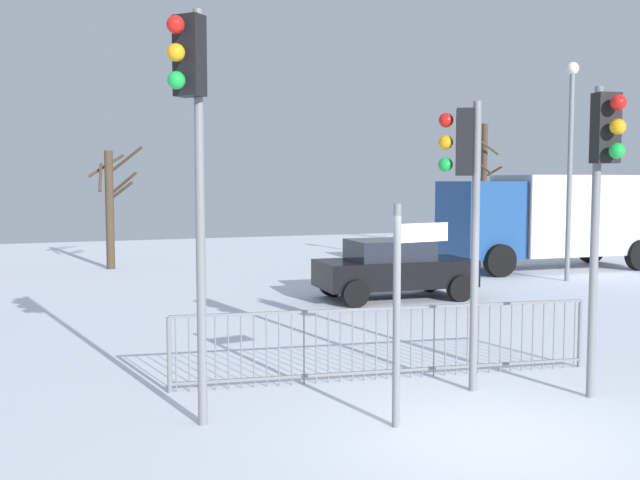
{
  "coord_description": "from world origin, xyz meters",
  "views": [
    {
      "loc": [
        -4.74,
        -6.79,
        2.89
      ],
      "look_at": [
        -0.63,
        3.88,
        1.98
      ],
      "focal_mm": 41.01,
      "sensor_mm": 36.0,
      "label": 1
    }
  ],
  "objects_px": {
    "car_black_mid": "(393,268)",
    "bare_tree_left": "(111,204)",
    "traffic_light_foreground_right": "(465,180)",
    "traffic_light_mid_left": "(192,124)",
    "traffic_light_foreground_left": "(604,171)",
    "delivery_truck": "(550,217)",
    "direction_sign_post": "(402,301)",
    "bare_tree_right": "(484,185)",
    "street_lamp": "(570,147)"
  },
  "relations": [
    {
      "from": "traffic_light_foreground_left",
      "to": "car_black_mid",
      "type": "distance_m",
      "value": 8.88
    },
    {
      "from": "car_black_mid",
      "to": "delivery_truck",
      "type": "xyz_separation_m",
      "value": [
        7.59,
        3.65,
        0.97
      ]
    },
    {
      "from": "traffic_light_foreground_left",
      "to": "traffic_light_mid_left",
      "type": "xyz_separation_m",
      "value": [
        -5.18,
        0.82,
        0.52
      ]
    },
    {
      "from": "traffic_light_foreground_left",
      "to": "car_black_mid",
      "type": "xyz_separation_m",
      "value": [
        1.28,
        8.49,
        -2.26
      ]
    },
    {
      "from": "bare_tree_left",
      "to": "bare_tree_right",
      "type": "xyz_separation_m",
      "value": [
        15.75,
        1.9,
        0.6
      ]
    },
    {
      "from": "delivery_truck",
      "to": "bare_tree_left",
      "type": "bearing_deg",
      "value": -19.02
    },
    {
      "from": "traffic_light_foreground_left",
      "to": "traffic_light_foreground_right",
      "type": "bearing_deg",
      "value": -28.51
    },
    {
      "from": "delivery_truck",
      "to": "direction_sign_post",
      "type": "bearing_deg",
      "value": 48.55
    },
    {
      "from": "traffic_light_foreground_left",
      "to": "street_lamp",
      "type": "height_order",
      "value": "street_lamp"
    },
    {
      "from": "traffic_light_foreground_right",
      "to": "traffic_light_mid_left",
      "type": "distance_m",
      "value": 3.82
    },
    {
      "from": "traffic_light_foreground_right",
      "to": "traffic_light_foreground_left",
      "type": "relative_size",
      "value": 0.96
    },
    {
      "from": "direction_sign_post",
      "to": "street_lamp",
      "type": "distance_m",
      "value": 14.32
    },
    {
      "from": "direction_sign_post",
      "to": "street_lamp",
      "type": "bearing_deg",
      "value": 33.04
    },
    {
      "from": "delivery_truck",
      "to": "bare_tree_right",
      "type": "distance_m",
      "value": 7.68
    },
    {
      "from": "traffic_light_foreground_left",
      "to": "traffic_light_mid_left",
      "type": "relative_size",
      "value": 0.85
    },
    {
      "from": "street_lamp",
      "to": "direction_sign_post",
      "type": "bearing_deg",
      "value": -137.35
    },
    {
      "from": "traffic_light_foreground_right",
      "to": "delivery_truck",
      "type": "relative_size",
      "value": 0.56
    },
    {
      "from": "street_lamp",
      "to": "bare_tree_right",
      "type": "height_order",
      "value": "street_lamp"
    },
    {
      "from": "car_black_mid",
      "to": "bare_tree_left",
      "type": "height_order",
      "value": "bare_tree_left"
    },
    {
      "from": "traffic_light_foreground_right",
      "to": "traffic_light_mid_left",
      "type": "height_order",
      "value": "traffic_light_mid_left"
    },
    {
      "from": "direction_sign_post",
      "to": "street_lamp",
      "type": "height_order",
      "value": "street_lamp"
    },
    {
      "from": "car_black_mid",
      "to": "direction_sign_post",
      "type": "bearing_deg",
      "value": -112.87
    },
    {
      "from": "street_lamp",
      "to": "delivery_truck",
      "type": "bearing_deg",
      "value": 61.58
    },
    {
      "from": "traffic_light_foreground_right",
      "to": "direction_sign_post",
      "type": "relative_size",
      "value": 1.5
    },
    {
      "from": "car_black_mid",
      "to": "bare_tree_right",
      "type": "distance_m",
      "value": 14.85
    },
    {
      "from": "street_lamp",
      "to": "traffic_light_foreground_right",
      "type": "bearing_deg",
      "value": -136.18
    },
    {
      "from": "traffic_light_foreground_left",
      "to": "delivery_truck",
      "type": "distance_m",
      "value": 15.09
    },
    {
      "from": "car_black_mid",
      "to": "bare_tree_right",
      "type": "relative_size",
      "value": 0.73
    },
    {
      "from": "car_black_mid",
      "to": "bare_tree_left",
      "type": "distance_m",
      "value": 10.86
    },
    {
      "from": "direction_sign_post",
      "to": "car_black_mid",
      "type": "distance_m",
      "value": 9.46
    },
    {
      "from": "bare_tree_left",
      "to": "bare_tree_right",
      "type": "bearing_deg",
      "value": 6.87
    },
    {
      "from": "direction_sign_post",
      "to": "bare_tree_right",
      "type": "relative_size",
      "value": 0.49
    },
    {
      "from": "traffic_light_foreground_left",
      "to": "street_lamp",
      "type": "distance_m",
      "value": 12.2
    },
    {
      "from": "traffic_light_mid_left",
      "to": "car_black_mid",
      "type": "distance_m",
      "value": 10.41
    },
    {
      "from": "bare_tree_right",
      "to": "traffic_light_foreground_right",
      "type": "bearing_deg",
      "value": -124.37
    },
    {
      "from": "traffic_light_foreground_right",
      "to": "direction_sign_post",
      "type": "height_order",
      "value": "traffic_light_foreground_right"
    },
    {
      "from": "delivery_truck",
      "to": "traffic_light_foreground_left",
      "type": "bearing_deg",
      "value": 56.57
    },
    {
      "from": "traffic_light_mid_left",
      "to": "delivery_truck",
      "type": "xyz_separation_m",
      "value": [
        14.05,
        11.33,
        -1.81
      ]
    },
    {
      "from": "traffic_light_mid_left",
      "to": "bare_tree_left",
      "type": "xyz_separation_m",
      "value": [
        0.57,
        16.69,
        -1.39
      ]
    },
    {
      "from": "car_black_mid",
      "to": "street_lamp",
      "type": "relative_size",
      "value": 0.62
    },
    {
      "from": "bare_tree_left",
      "to": "bare_tree_right",
      "type": "height_order",
      "value": "bare_tree_right"
    },
    {
      "from": "traffic_light_foreground_right",
      "to": "traffic_light_foreground_left",
      "type": "distance_m",
      "value": 1.77
    },
    {
      "from": "traffic_light_foreground_left",
      "to": "direction_sign_post",
      "type": "distance_m",
      "value": 3.28
    },
    {
      "from": "car_black_mid",
      "to": "delivery_truck",
      "type": "relative_size",
      "value": 0.54
    },
    {
      "from": "traffic_light_foreground_left",
      "to": "street_lamp",
      "type": "xyz_separation_m",
      "value": [
        7.48,
        9.59,
        0.86
      ]
    },
    {
      "from": "traffic_light_foreground_left",
      "to": "direction_sign_post",
      "type": "xyz_separation_m",
      "value": [
        -2.9,
        0.03,
        -1.53
      ]
    },
    {
      "from": "direction_sign_post",
      "to": "bare_tree_left",
      "type": "xyz_separation_m",
      "value": [
        -1.71,
        17.48,
        0.67
      ]
    },
    {
      "from": "traffic_light_foreground_right",
      "to": "bare_tree_left",
      "type": "height_order",
      "value": "bare_tree_left"
    },
    {
      "from": "traffic_light_foreground_right",
      "to": "direction_sign_post",
      "type": "distance_m",
      "value": 2.29
    },
    {
      "from": "car_black_mid",
      "to": "traffic_light_foreground_left",
      "type": "bearing_deg",
      "value": -95.17
    }
  ]
}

